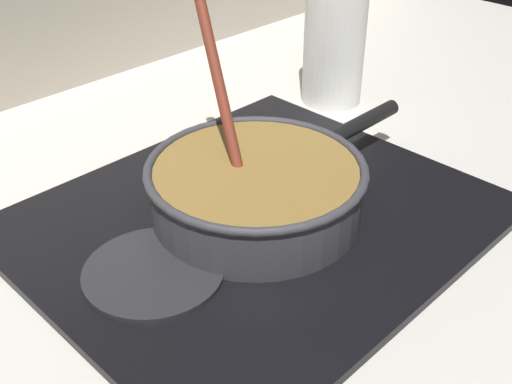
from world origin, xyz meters
TOP-DOWN VIEW (x-y plane):
  - ground at (0.00, 0.00)m, footprint 2.40×1.60m
  - hob_plate at (0.09, 0.24)m, footprint 0.56×0.48m
  - burner_ring at (0.09, 0.24)m, footprint 0.20×0.20m
  - spare_burner at (-0.07, 0.24)m, footprint 0.16×0.16m
  - cooking_pan at (0.09, 0.24)m, footprint 0.42×0.30m
  - paper_towel_roll at (0.45, 0.41)m, footprint 0.10×0.10m

SIDE VIEW (x-z plane):
  - ground at x=0.00m, z-range -0.04..0.00m
  - hob_plate at x=0.09m, z-range 0.00..0.01m
  - spare_burner at x=-0.07m, z-range 0.01..0.02m
  - burner_ring at x=0.09m, z-range 0.01..0.02m
  - cooking_pan at x=0.09m, z-range -0.09..0.20m
  - paper_towel_roll at x=0.45m, z-range 0.00..0.24m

